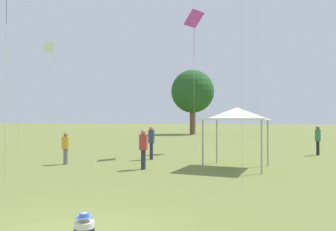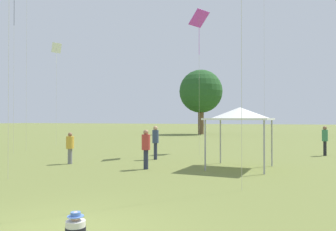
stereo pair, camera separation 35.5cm
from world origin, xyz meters
name	(u,v)px [view 1 (the left image)]	position (x,y,z in m)	size (l,w,h in m)	color
person_standing_1	(151,139)	(-3.03, 11.52, 1.11)	(0.49, 0.49, 1.84)	#282D42
person_standing_2	(318,138)	(5.80, 16.96, 1.08)	(0.46, 0.46, 1.80)	black
person_standing_5	(143,146)	(-2.02, 8.15, 1.04)	(0.46, 0.46, 1.75)	#282D42
person_standing_7	(66,146)	(-6.26, 8.36, 0.91)	(0.48, 0.48, 1.55)	slate
canopy_tent	(237,114)	(1.80, 9.95, 2.44)	(2.89, 2.89, 2.75)	white
kite_5	(49,50)	(-14.86, 17.52, 8.03)	(0.56, 0.89, 8.72)	white
kite_7	(194,22)	(-1.53, 15.00, 8.41)	(1.23, 1.39, 9.03)	#B738C6
distant_tree_0	(193,92)	(-8.96, 42.04, 6.34)	(6.41, 6.41, 9.59)	brown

